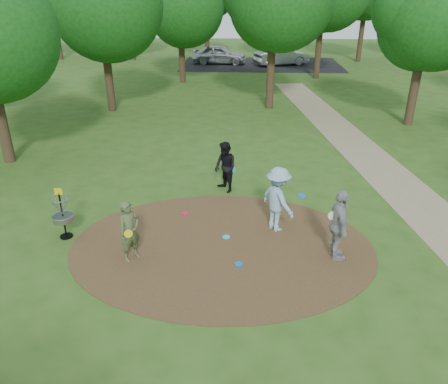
{
  "coord_description": "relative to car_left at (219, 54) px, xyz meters",
  "views": [
    {
      "loc": [
        0.53,
        -10.24,
        6.61
      ],
      "look_at": [
        0.0,
        1.2,
        1.1
      ],
      "focal_mm": 35.0,
      "sensor_mm": 36.0,
      "label": 1
    }
  ],
  "objects": [
    {
      "name": "disc_ground_blue",
      "position": [
        2.24,
        -30.94,
        -0.79
      ],
      "size": [
        0.22,
        0.22,
        0.02
      ],
      "primitive_type": "cylinder",
      "color": "blue",
      "rests_on": "dirt_clearing"
    },
    {
      "name": "footpath",
      "position": [
        8.26,
        -28.08,
        -0.81
      ],
      "size": [
        7.55,
        39.89,
        0.01
      ],
      "primitive_type": "cube",
      "rotation": [
        0.0,
        0.0,
        0.14
      ],
      "color": "#8C7A5B",
      "rests_on": "ground"
    },
    {
      "name": "car_left",
      "position": [
        0.0,
        0.0,
        0.0
      ],
      "size": [
        4.92,
        2.27,
        1.63
      ],
      "primitive_type": "imported",
      "rotation": [
        0.0,
        0.0,
        1.5
      ],
      "color": "#AAAFB2",
      "rests_on": "ground"
    },
    {
      "name": "car_right",
      "position": [
        5.48,
        -0.5,
        -0.03
      ],
      "size": [
        5.04,
        3.39,
        1.57
      ],
      "primitive_type": "imported",
      "rotation": [
        0.0,
        0.0,
        1.97
      ],
      "color": "#93939A",
      "rests_on": "ground"
    },
    {
      "name": "tree_ring",
      "position": [
        2.38,
        -20.98,
        4.29
      ],
      "size": [
        36.82,
        45.45,
        8.7
      ],
      "color": "#332316",
      "rests_on": "ground"
    },
    {
      "name": "player_walking_with_disc",
      "position": [
        1.69,
        -26.48,
        0.07
      ],
      "size": [
        1.04,
        1.09,
        1.77
      ],
      "color": "black",
      "rests_on": "ground"
    },
    {
      "name": "parking_lot",
      "position": [
        3.76,
        -0.08,
        -0.81
      ],
      "size": [
        14.0,
        8.0,
        0.01
      ],
      "primitive_type": "cube",
      "color": "black",
      "rests_on": "ground"
    },
    {
      "name": "disc_golf_basket",
      "position": [
        -2.74,
        -29.78,
        0.06
      ],
      "size": [
        0.63,
        0.63,
        1.54
      ],
      "color": "black",
      "rests_on": "ground"
    },
    {
      "name": "disc_ground_cyan",
      "position": [
        1.86,
        -29.62,
        -0.79
      ],
      "size": [
        0.22,
        0.22,
        0.02
      ],
      "primitive_type": "cylinder",
      "color": "#1BD1DC",
      "rests_on": "dirt_clearing"
    },
    {
      "name": "disc_ground_red",
      "position": [
        0.5,
        -28.26,
        -0.79
      ],
      "size": [
        0.22,
        0.22,
        0.02
      ],
      "primitive_type": "cylinder",
      "color": "red",
      "rests_on": "dirt_clearing"
    },
    {
      "name": "player_waiting_with_disc",
      "position": [
        4.79,
        -30.48,
        0.16
      ],
      "size": [
        0.6,
        1.18,
        1.96
      ],
      "color": "#98999B",
      "rests_on": "ground"
    },
    {
      "name": "player_observer_with_disc",
      "position": [
        -0.58,
        -30.77,
        0.03
      ],
      "size": [
        0.7,
        0.73,
        1.68
      ],
      "color": "#4B5B35",
      "rests_on": "ground"
    },
    {
      "name": "player_throwing_with_disc",
      "position": [
        3.32,
        -29.05,
        0.16
      ],
      "size": [
        1.48,
        1.45,
        1.96
      ],
      "color": "#8CB7D1",
      "rests_on": "ground"
    },
    {
      "name": "dirt_clearing",
      "position": [
        1.76,
        -30.08,
        -0.81
      ],
      "size": [
        8.4,
        8.4,
        0.02
      ],
      "primitive_type": "cylinder",
      "color": "#47301C",
      "rests_on": "ground"
    },
    {
      "name": "ground",
      "position": [
        1.76,
        -30.08,
        -0.82
      ],
      "size": [
        100.0,
        100.0,
        0.0
      ],
      "primitive_type": "plane",
      "color": "#2D5119",
      "rests_on": "ground"
    }
  ]
}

